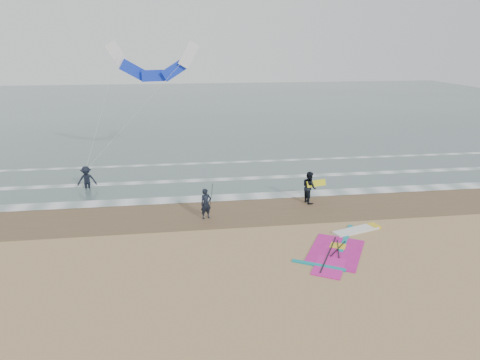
{
  "coord_description": "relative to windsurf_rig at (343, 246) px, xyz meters",
  "views": [
    {
      "loc": [
        -4.91,
        -17.17,
        9.43
      ],
      "look_at": [
        -1.8,
        5.0,
        2.2
      ],
      "focal_mm": 32.0,
      "sensor_mm": 36.0,
      "label": 1
    }
  ],
  "objects": [
    {
      "name": "person_wading",
      "position": [
        -13.93,
        10.55,
        0.93
      ],
      "size": [
        1.32,
        0.85,
        1.93
      ],
      "primitive_type": "imported",
      "rotation": [
        0.0,
        0.0,
        0.11
      ],
      "color": "black",
      "rests_on": "ground"
    },
    {
      "name": "sea_water",
      "position": [
        -2.62,
        47.32,
        -0.02
      ],
      "size": [
        120.0,
        80.0,
        0.02
      ],
      "primitive_type": "cube",
      "color": "#47605E",
      "rests_on": "ground"
    },
    {
      "name": "held_pole",
      "position": [
        -6.03,
        4.39,
        1.24
      ],
      "size": [
        0.17,
        0.86,
        1.82
      ],
      "color": "black",
      "rests_on": "ground"
    },
    {
      "name": "surf_kite",
      "position": [
        -9.29,
        14.63,
        7.8
      ],
      "size": [
        8.0,
        4.42,
        8.27
      ],
      "color": "white",
      "rests_on": "ground"
    },
    {
      "name": "windsurf_rig",
      "position": [
        0.0,
        0.0,
        0.0
      ],
      "size": [
        5.63,
        5.33,
        0.14
      ],
      "color": "white",
      "rests_on": "ground"
    },
    {
      "name": "ground",
      "position": [
        -2.62,
        -0.68,
        -0.04
      ],
      "size": [
        120.0,
        120.0,
        0.0
      ],
      "primitive_type": "plane",
      "color": "tan",
      "rests_on": "ground"
    },
    {
      "name": "carried_kiteboard",
      "position": [
        0.5,
        5.94,
        1.21
      ],
      "size": [
        1.3,
        0.51,
        0.39
      ],
      "color": "yellow",
      "rests_on": "ground"
    },
    {
      "name": "person_walking",
      "position": [
        0.1,
        6.04,
        0.95
      ],
      "size": [
        0.9,
        1.07,
        1.97
      ],
      "primitive_type": "imported",
      "rotation": [
        0.0,
        0.0,
        1.75
      ],
      "color": "black",
      "rests_on": "ground"
    },
    {
      "name": "person_standing",
      "position": [
        -6.33,
        4.39,
        0.84
      ],
      "size": [
        0.75,
        0.63,
        1.74
      ],
      "primitive_type": "imported",
      "rotation": [
        0.0,
        0.0,
        0.4
      ],
      "color": "black",
      "rests_on": "ground"
    },
    {
      "name": "wet_sand_band",
      "position": [
        -2.62,
        5.32,
        -0.03
      ],
      "size": [
        120.0,
        5.0,
        0.01
      ],
      "primitive_type": "cube",
      "color": "brown",
      "rests_on": "ground"
    },
    {
      "name": "foam_waterline",
      "position": [
        -2.62,
        9.76,
        -0.01
      ],
      "size": [
        120.0,
        9.15,
        0.02
      ],
      "color": "white",
      "rests_on": "ground"
    }
  ]
}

